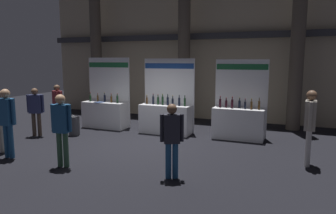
% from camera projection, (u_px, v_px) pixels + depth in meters
% --- Properties ---
extents(ground_plane, '(27.30, 27.30, 0.00)m').
position_uv_depth(ground_plane, '(139.00, 145.00, 9.23)').
color(ground_plane, black).
extents(hall_colonnade, '(13.65, 1.26, 6.28)m').
position_uv_depth(hall_colonnade, '(190.00, 46.00, 13.10)').
color(hall_colonnade, tan).
rests_on(hall_colonnade, ground_plane).
extents(exhibitor_booth_0, '(1.74, 0.72, 2.58)m').
position_uv_depth(exhibitor_booth_0, '(106.00, 111.00, 11.56)').
color(exhibitor_booth_0, white).
rests_on(exhibitor_booth_0, ground_plane).
extents(exhibitor_booth_1, '(1.84, 0.66, 2.55)m').
position_uv_depth(exhibitor_booth_1, '(166.00, 115.00, 10.65)').
color(exhibitor_booth_1, white).
rests_on(exhibitor_booth_1, ground_plane).
extents(exhibitor_booth_2, '(1.67, 0.66, 2.52)m').
position_uv_depth(exhibitor_booth_2, '(239.00, 120.00, 9.88)').
color(exhibitor_booth_2, white).
rests_on(exhibitor_booth_2, ground_plane).
extents(trash_bin, '(0.36, 0.36, 0.64)m').
position_uv_depth(trash_bin, '(74.00, 126.00, 10.39)').
color(trash_bin, '#38383D').
rests_on(trash_bin, ground_plane).
extents(visitor_0, '(0.54, 0.34, 1.59)m').
position_uv_depth(visitor_0, '(36.00, 108.00, 10.20)').
color(visitor_0, '#47382D').
rests_on(visitor_0, ground_plane).
extents(visitor_1, '(0.47, 0.33, 1.62)m').
position_uv_depth(visitor_1, '(58.00, 103.00, 11.17)').
color(visitor_1, '#47382D').
rests_on(visitor_1, ground_plane).
extents(visitor_2, '(0.24, 0.56, 1.67)m').
position_uv_depth(visitor_2, '(2.00, 116.00, 8.43)').
color(visitor_2, '#ADA393').
rests_on(visitor_2, ground_plane).
extents(visitor_3, '(0.52, 0.28, 1.72)m').
position_uv_depth(visitor_3, '(61.00, 124.00, 7.20)').
color(visitor_3, '#33563D').
rests_on(visitor_3, ground_plane).
extents(visitor_5, '(0.26, 0.56, 1.80)m').
position_uv_depth(visitor_5, '(310.00, 121.00, 7.28)').
color(visitor_5, silver).
rests_on(visitor_5, ground_plane).
extents(visitor_6, '(0.50, 0.27, 1.78)m').
position_uv_depth(visitor_6, '(7.00, 117.00, 7.87)').
color(visitor_6, navy).
rests_on(visitor_6, ground_plane).
extents(visitor_7, '(0.46, 0.33, 1.60)m').
position_uv_depth(visitor_7, '(172.00, 136.00, 6.50)').
color(visitor_7, navy).
rests_on(visitor_7, ground_plane).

